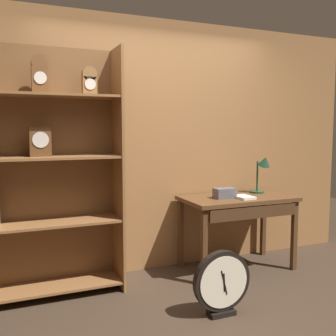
% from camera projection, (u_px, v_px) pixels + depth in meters
% --- Properties ---
extents(ground_plane, '(10.00, 10.00, 0.00)m').
position_uv_depth(ground_plane, '(223.00, 325.00, 2.94)').
color(ground_plane, '#3D2D21').
extents(back_wood_panel, '(4.80, 0.05, 2.60)m').
position_uv_depth(back_wood_panel, '(157.00, 146.00, 4.07)').
color(back_wood_panel, '#9E6B3D').
rests_on(back_wood_panel, ground).
extents(bookshelf, '(1.37, 0.37, 2.21)m').
position_uv_depth(bookshelf, '(38.00, 173.00, 3.35)').
color(bookshelf, brown).
rests_on(bookshelf, ground).
extents(workbench, '(1.17, 0.63, 0.77)m').
position_uv_depth(workbench, '(239.00, 206.00, 4.06)').
color(workbench, brown).
rests_on(workbench, ground).
extents(desk_lamp, '(0.21, 0.21, 0.43)m').
position_uv_depth(desk_lamp, '(263.00, 168.00, 4.27)').
color(desk_lamp, '#1E472D').
rests_on(desk_lamp, workbench).
extents(toolbox_small, '(0.22, 0.13, 0.10)m').
position_uv_depth(toolbox_small, '(225.00, 193.00, 3.98)').
color(toolbox_small, '#595960').
rests_on(toolbox_small, workbench).
extents(open_repair_manual, '(0.17, 0.23, 0.02)m').
position_uv_depth(open_repair_manual, '(244.00, 197.00, 3.97)').
color(open_repair_manual, silver).
rests_on(open_repair_manual, workbench).
extents(round_clock_large, '(0.49, 0.11, 0.53)m').
position_uv_depth(round_clock_large, '(222.00, 283.00, 3.07)').
color(round_clock_large, black).
rests_on(round_clock_large, ground).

